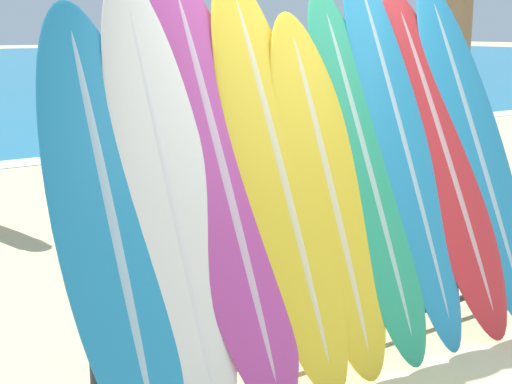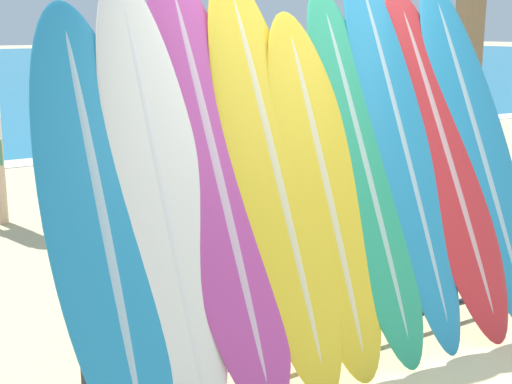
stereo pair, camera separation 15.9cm
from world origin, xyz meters
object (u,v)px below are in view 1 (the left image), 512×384
surfboard_slot_2 (223,180)px  surfboard_slot_7 (443,157)px  surfboard_slot_3 (279,175)px  surfboard_slot_1 (169,195)px  surfboard_slot_6 (400,142)px  person_near_water (389,137)px  surfboard_slot_5 (366,170)px  surfboard_slot_4 (328,191)px  surfboard_slot_0 (110,220)px  surfboard_slot_8 (474,147)px  surfboard_rack (332,284)px  person_mid_beach (127,106)px

surfboard_slot_2 → surfboard_slot_7: size_ratio=1.04×
surfboard_slot_3 → surfboard_slot_1: bearing=-179.1°
surfboard_slot_6 → surfboard_slot_1: bearing=-178.5°
person_near_water → surfboard_slot_3: bearing=-174.8°
person_near_water → surfboard_slot_5: bearing=-167.6°
surfboard_slot_2 → person_near_water: surfboard_slot_2 is taller
surfboard_slot_4 → surfboard_slot_5: surfboard_slot_5 is taller
surfboard_slot_7 → surfboard_slot_0: bearing=-179.2°
surfboard_slot_5 → surfboard_slot_8: 1.01m
surfboard_slot_6 → person_near_water: size_ratio=1.60×
surfboard_rack → surfboard_slot_8: (1.33, 0.12, 0.68)m
surfboard_slot_5 → surfboard_slot_7: bearing=1.2°
surfboard_slot_4 → surfboard_slot_8: bearing=3.0°
surfboard_slot_0 → surfboard_slot_1: bearing=4.8°
surfboard_slot_2 → surfboard_slot_3: bearing=-3.0°
surfboard_slot_3 → surfboard_slot_4: size_ratio=1.12×
person_mid_beach → person_near_water: bearing=-10.9°
surfboard_slot_0 → person_near_water: bearing=28.5°
surfboard_slot_1 → surfboard_slot_3: 0.68m
surfboard_slot_0 → person_mid_beach: 6.48m
surfboard_slot_7 → surfboard_slot_8: surfboard_slot_8 is taller
surfboard_slot_0 → surfboard_slot_7: size_ratio=0.94×
surfboard_slot_7 → person_mid_beach: size_ratio=1.35×
person_mid_beach → surfboard_slot_8: bearing=-28.9°
surfboard_slot_8 → person_near_water: (1.24, 2.07, -0.30)m
surfboard_slot_2 → surfboard_slot_8: surfboard_slot_2 is taller
surfboard_slot_5 → person_near_water: size_ratio=1.42×
surfboard_slot_3 → surfboard_slot_5: 0.63m
surfboard_rack → surfboard_slot_5: (0.32, 0.09, 0.63)m
surfboard_slot_3 → person_near_water: (2.88, 2.08, -0.30)m
surfboard_slot_1 → surfboard_slot_2: 0.34m
surfboard_slot_2 → surfboard_slot_0: bearing=-175.1°
surfboard_rack → surfboard_slot_0: surfboard_slot_0 is taller
surfboard_slot_6 → person_mid_beach: surfboard_slot_6 is taller
surfboard_rack → surfboard_slot_0: (-1.32, 0.07, 0.58)m
surfboard_slot_4 → surfboard_slot_2: bearing=172.9°
surfboard_slot_3 → surfboard_rack: bearing=-19.0°
surfboard_slot_4 → person_mid_beach: size_ratio=1.24×
surfboard_rack → surfboard_slot_4: (-0.01, 0.05, 0.56)m
surfboard_slot_7 → person_mid_beach: (0.36, 5.86, -0.21)m
surfboard_slot_0 → person_near_water: 4.43m
surfboard_slot_2 → surfboard_slot_7: surfboard_slot_2 is taller
surfboard_slot_4 → surfboard_slot_8: size_ratio=0.89×
surfboard_rack → person_near_water: 3.39m
surfboard_slot_7 → surfboard_slot_3: bearing=179.8°
surfboard_slot_1 → surfboard_slot_5: 1.32m
surfboard_slot_2 → surfboard_slot_6: (1.31, 0.01, 0.08)m
surfboard_slot_5 → surfboard_slot_8: size_ratio=0.96×
surfboard_rack → surfboard_slot_6: surfboard_slot_6 is taller
surfboard_slot_3 → surfboard_slot_2: bearing=177.0°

